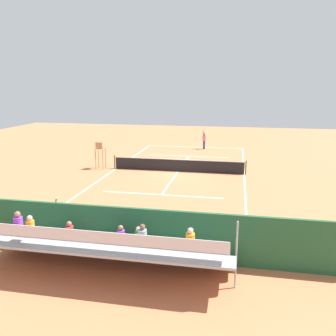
{
  "coord_description": "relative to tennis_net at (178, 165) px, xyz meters",
  "views": [
    {
      "loc": [
        -4.35,
        26.28,
        6.59
      ],
      "look_at": [
        0.0,
        4.0,
        1.2
      ],
      "focal_mm": 38.08,
      "sensor_mm": 36.0,
      "label": 1
    }
  ],
  "objects": [
    {
      "name": "courtside_bench",
      "position": [
        -2.26,
        13.27,
        0.06
      ],
      "size": [
        1.8,
        0.4,
        0.93
      ],
      "color": "#33383D",
      "rests_on": "ground"
    },
    {
      "name": "umpire_chair",
      "position": [
        6.2,
        0.23,
        0.81
      ],
      "size": [
        0.67,
        0.67,
        2.14
      ],
      "color": "#A88456",
      "rests_on": "ground"
    },
    {
      "name": "court_line_markings",
      "position": [
        0.0,
        -0.04,
        -0.5
      ],
      "size": [
        10.1,
        22.2,
        0.01
      ],
      "color": "white",
      "rests_on": "ground"
    },
    {
      "name": "ground_plane",
      "position": [
        0.0,
        0.0,
        -0.5
      ],
      "size": [
        60.0,
        60.0,
        0.0
      ],
      "primitive_type": "plane",
      "color": "#CC7047"
    },
    {
      "name": "backdrop_wall",
      "position": [
        0.0,
        14.0,
        0.5
      ],
      "size": [
        18.0,
        0.16,
        2.0
      ],
      "primitive_type": "cube",
      "color": "#235633",
      "rests_on": "ground"
    },
    {
      "name": "equipment_bag",
      "position": [
        -0.77,
        13.4,
        -0.32
      ],
      "size": [
        0.9,
        0.36,
        0.36
      ],
      "primitive_type": "cube",
      "color": "black",
      "rests_on": "ground"
    },
    {
      "name": "tennis_ball_near",
      "position": [
        -1.41,
        -8.29,
        -0.47
      ],
      "size": [
        0.07,
        0.07,
        0.07
      ],
      "primitive_type": "sphere",
      "color": "#CCDB33",
      "rests_on": "ground"
    },
    {
      "name": "tennis_net",
      "position": [
        0.0,
        0.0,
        0.0
      ],
      "size": [
        10.3,
        0.1,
        1.07
      ],
      "color": "black",
      "rests_on": "ground"
    },
    {
      "name": "line_judge",
      "position": [
        3.1,
        13.38,
        0.51
      ],
      "size": [
        0.42,
        0.55,
        1.93
      ],
      "color": "#232328",
      "rests_on": "ground"
    },
    {
      "name": "bleacher_stand",
      "position": [
        0.02,
        15.33,
        0.43
      ],
      "size": [
        9.06,
        2.4,
        2.48
      ],
      "color": "#9EA0A5",
      "rests_on": "ground"
    },
    {
      "name": "tennis_player",
      "position": [
        -1.05,
        -10.06,
        0.51
      ],
      "size": [
        0.45,
        0.56,
        1.93
      ],
      "color": "navy",
      "rests_on": "ground"
    },
    {
      "name": "tennis_racket",
      "position": [
        -0.24,
        -9.29,
        -0.49
      ],
      "size": [
        0.5,
        0.53,
        0.03
      ],
      "color": "black",
      "rests_on": "ground"
    }
  ]
}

